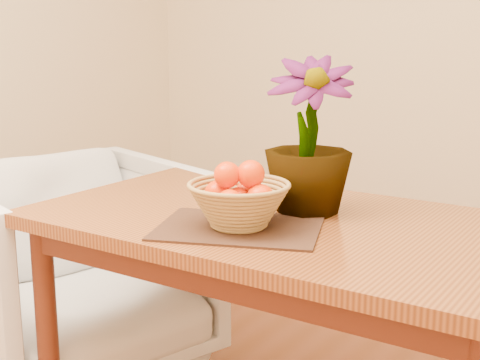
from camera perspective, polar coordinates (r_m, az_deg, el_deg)
The scene contains 6 objects.
table at distance 1.86m, azimuth 3.73°, elevation -5.80°, with size 1.40×0.80×0.75m.
placemat at distance 1.72m, azimuth -0.09°, elevation -4.10°, with size 0.41×0.31×0.01m, color #3C2216.
wicker_basket at distance 1.71m, azimuth -0.09°, elevation -2.28°, with size 0.27×0.27×0.11m.
orange_pile at distance 1.70m, azimuth -0.07°, elevation -0.85°, with size 0.19×0.18×0.13m.
potted_plant at distance 1.85m, azimuth 5.86°, elevation 3.78°, with size 0.24×0.24×0.44m, color #153F12.
armchair at distance 2.57m, azimuth -13.85°, elevation -6.46°, with size 0.84×0.78×0.86m, color #86705C.
Camera 1 is at (0.87, -1.24, 1.24)m, focal length 50.00 mm.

